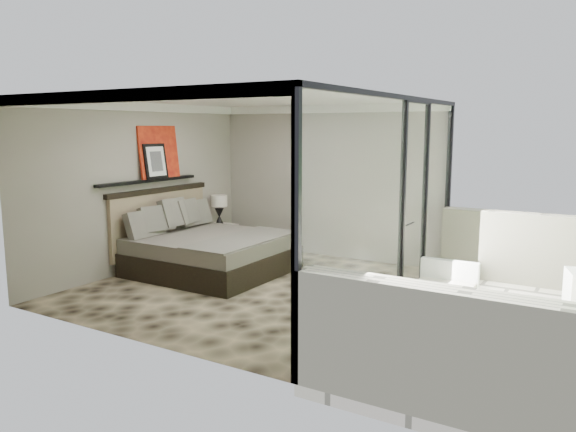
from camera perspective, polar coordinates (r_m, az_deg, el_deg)
The scene contains 13 objects.
floor at distance 8.63m, azimuth -3.75°, elevation -7.14°, with size 5.00×5.00×0.00m, color black.
ceiling at distance 8.30m, azimuth -3.95°, elevation 11.70°, with size 4.50×5.00×0.02m, color silver.
back_wall at distance 10.47m, azimuth 4.03°, elevation 3.50°, with size 4.50×0.02×2.80m, color gray.
left_wall at distance 9.81m, azimuth -14.63°, elevation 2.87°, with size 0.02×5.00×2.80m, color gray.
glass_wall at distance 7.30m, azimuth 10.74°, elevation 1.01°, with size 0.08×5.00×2.80m, color white.
terrace_slab at distance 7.28m, azimuth 21.73°, elevation -11.37°, with size 3.00×5.00×0.12m, color #B8B49D.
picture_ledge at distance 9.83m, azimuth -13.99°, elevation 3.49°, with size 0.12×2.20×0.05m, color black.
bed at distance 9.50m, azimuth -8.26°, elevation -3.39°, with size 2.33×2.25×1.29m.
nightstand at distance 11.07m, azimuth -6.98°, elevation -2.13°, with size 0.55×0.55×0.55m, color black.
table_lamp at distance 10.98m, azimuth -7.01°, elevation 1.03°, with size 0.32×0.32×0.58m.
abstract_canvas at distance 10.01m, azimuth -13.00°, elevation 6.35°, with size 0.04×0.90×0.90m, color #B2240F.
framed_print at distance 9.87m, azimuth -13.31°, elevation 5.43°, with size 0.03×0.50×0.60m, color black.
lounger at distance 7.42m, azimuth 14.79°, elevation -8.60°, with size 0.83×1.59×0.61m.
Camera 1 is at (4.79, -6.77, 2.39)m, focal length 35.00 mm.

